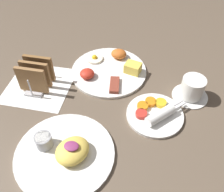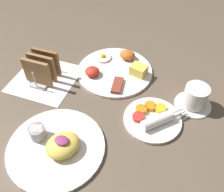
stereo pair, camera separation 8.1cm
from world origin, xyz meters
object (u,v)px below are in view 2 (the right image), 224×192
object	(u,v)px
plate_breakfast	(116,69)
plate_foreground	(56,145)
toast_rack	(42,68)
coffee_cup	(195,97)
plate_condiments	(153,118)

from	to	relation	value
plate_breakfast	plate_foreground	world-z (taller)	plate_foreground
toast_rack	plate_foreground	bearing A→B (deg)	-53.46
coffee_cup	toast_rack	bearing A→B (deg)	-174.21
toast_rack	plate_condiments	bearing A→B (deg)	-7.64
plate_foreground	coffee_cup	distance (m)	0.45
plate_foreground	coffee_cup	xyz separation A→B (m)	(0.34, 0.30, 0.02)
plate_condiments	plate_foreground	distance (m)	0.30
plate_breakfast	plate_condiments	size ratio (longest dim) A/B	1.53
plate_condiments	coffee_cup	distance (m)	0.16
plate_condiments	coffee_cup	bearing A→B (deg)	44.72
plate_condiments	toast_rack	size ratio (longest dim) A/B	1.57
plate_condiments	toast_rack	distance (m)	0.42
plate_condiments	toast_rack	xyz separation A→B (m)	(-0.41, 0.06, 0.04)
coffee_cup	plate_condiments	bearing A→B (deg)	-135.28
plate_condiments	toast_rack	bearing A→B (deg)	172.36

